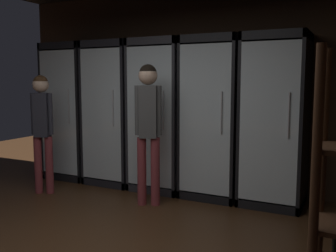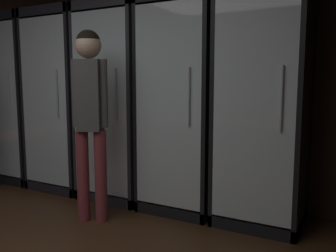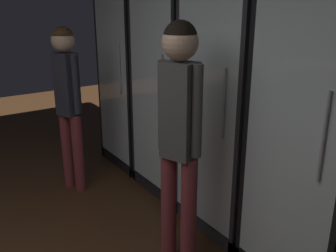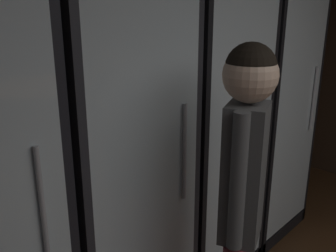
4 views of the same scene
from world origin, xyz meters
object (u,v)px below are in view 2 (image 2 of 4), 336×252
cooler_far_left (25,101)px  cooler_right (186,107)px  shopper_far (90,105)px  cooler_center (122,104)px  cooler_far_right (264,110)px  cooler_left (69,103)px

cooler_far_left → cooler_right: size_ratio=1.00×
shopper_far → cooler_right: bearing=52.9°
cooler_center → cooler_right: same height
cooler_far_left → cooler_far_right: (3.09, 0.00, -0.00)m
cooler_left → cooler_far_right: bearing=0.0°
cooler_right → cooler_far_right: (0.77, 0.00, -0.00)m
cooler_far_left → cooler_right: same height
cooler_center → cooler_right: bearing=-0.1°
cooler_right → cooler_far_right: same height
cooler_left → shopper_far: 1.23m
cooler_right → cooler_far_left: bearing=-180.0°
cooler_far_right → cooler_left: bearing=-180.0°
cooler_center → cooler_far_right: (1.54, -0.00, -0.00)m
cooler_far_left → cooler_center: bearing=0.1°
cooler_right → shopper_far: 0.95m
cooler_left → shopper_far: size_ratio=1.21×
cooler_far_left → shopper_far: size_ratio=1.21×
cooler_right → cooler_left: bearing=180.0°
cooler_center → cooler_far_right: same height
cooler_right → cooler_far_right: 0.77m
cooler_far_left → shopper_far: 1.90m
cooler_far_left → cooler_left: size_ratio=1.00×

